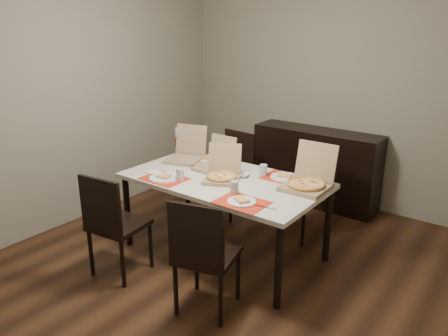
{
  "coord_description": "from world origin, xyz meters",
  "views": [
    {
      "loc": [
        2.09,
        -2.83,
        2.11
      ],
      "look_at": [
        -0.13,
        0.14,
        0.85
      ],
      "focal_mm": 35.0,
      "sensor_mm": 36.0,
      "label": 1
    }
  ],
  "objects_px": {
    "chair_far_left": "(233,169)",
    "dip_bowl": "(242,175)",
    "chair_near_left": "(113,221)",
    "chair_near_right": "(203,252)",
    "dining_table": "(224,185)",
    "chair_far_right": "(311,187)",
    "sideboard": "(315,167)",
    "soda_bottle": "(180,141)",
    "pizza_box_center": "(222,174)"
  },
  "relations": [
    {
      "from": "chair_far_left",
      "to": "dip_bowl",
      "type": "bearing_deg",
      "value": -49.05
    },
    {
      "from": "chair_near_left",
      "to": "chair_far_left",
      "type": "distance_m",
      "value": 1.7
    },
    {
      "from": "dip_bowl",
      "to": "chair_near_right",
      "type": "bearing_deg",
      "value": -71.24
    },
    {
      "from": "dining_table",
      "to": "chair_far_right",
      "type": "distance_m",
      "value": 0.98
    },
    {
      "from": "chair_near_right",
      "to": "chair_far_right",
      "type": "height_order",
      "value": "same"
    },
    {
      "from": "chair_near_left",
      "to": "dip_bowl",
      "type": "distance_m",
      "value": 1.21
    },
    {
      "from": "chair_near_left",
      "to": "chair_far_right",
      "type": "xyz_separation_m",
      "value": [
        0.97,
        1.72,
        0.0
      ]
    },
    {
      "from": "chair_far_left",
      "to": "chair_far_right",
      "type": "relative_size",
      "value": 1.0
    },
    {
      "from": "chair_far_right",
      "to": "dip_bowl",
      "type": "distance_m",
      "value": 0.84
    },
    {
      "from": "sideboard",
      "to": "chair_far_left",
      "type": "bearing_deg",
      "value": -127.47
    },
    {
      "from": "soda_bottle",
      "to": "chair_far_right",
      "type": "bearing_deg",
      "value": 20.79
    },
    {
      "from": "chair_near_right",
      "to": "pizza_box_center",
      "type": "height_order",
      "value": "pizza_box_center"
    },
    {
      "from": "chair_near_left",
      "to": "dip_bowl",
      "type": "xyz_separation_m",
      "value": [
        0.61,
        1.02,
        0.26
      ]
    },
    {
      "from": "dining_table",
      "to": "chair_far_right",
      "type": "xyz_separation_m",
      "value": [
        0.46,
        0.85,
        -0.17
      ]
    },
    {
      "from": "chair_far_right",
      "to": "pizza_box_center",
      "type": "distance_m",
      "value": 1.04
    },
    {
      "from": "dining_table",
      "to": "chair_far_right",
      "type": "relative_size",
      "value": 1.94
    },
    {
      "from": "chair_near_right",
      "to": "soda_bottle",
      "type": "distance_m",
      "value": 1.77
    },
    {
      "from": "chair_near_right",
      "to": "chair_far_left",
      "type": "bearing_deg",
      "value": 119.2
    },
    {
      "from": "dining_table",
      "to": "dip_bowl",
      "type": "xyz_separation_m",
      "value": [
        0.1,
        0.14,
        0.08
      ]
    },
    {
      "from": "dining_table",
      "to": "dip_bowl",
      "type": "distance_m",
      "value": 0.19
    },
    {
      "from": "chair_far_right",
      "to": "sideboard",
      "type": "bearing_deg",
      "value": 112.55
    },
    {
      "from": "chair_near_left",
      "to": "soda_bottle",
      "type": "relative_size",
      "value": 2.75
    },
    {
      "from": "sideboard",
      "to": "dining_table",
      "type": "height_order",
      "value": "sideboard"
    },
    {
      "from": "sideboard",
      "to": "chair_near_right",
      "type": "height_order",
      "value": "chair_near_right"
    },
    {
      "from": "chair_near_right",
      "to": "chair_far_right",
      "type": "bearing_deg",
      "value": 88.64
    },
    {
      "from": "chair_far_right",
      "to": "soda_bottle",
      "type": "distance_m",
      "value": 1.45
    },
    {
      "from": "soda_bottle",
      "to": "chair_near_left",
      "type": "bearing_deg",
      "value": -74.64
    },
    {
      "from": "sideboard",
      "to": "dining_table",
      "type": "bearing_deg",
      "value": -94.69
    },
    {
      "from": "dining_table",
      "to": "chair_near_left",
      "type": "distance_m",
      "value": 1.03
    },
    {
      "from": "dining_table",
      "to": "chair_far_right",
      "type": "height_order",
      "value": "chair_far_right"
    },
    {
      "from": "dining_table",
      "to": "chair_far_left",
      "type": "distance_m",
      "value": 0.97
    },
    {
      "from": "chair_far_left",
      "to": "chair_far_right",
      "type": "distance_m",
      "value": 0.96
    },
    {
      "from": "chair_far_right",
      "to": "chair_far_left",
      "type": "bearing_deg",
      "value": -178.52
    },
    {
      "from": "pizza_box_center",
      "to": "soda_bottle",
      "type": "height_order",
      "value": "soda_bottle"
    },
    {
      "from": "chair_near_left",
      "to": "chair_far_right",
      "type": "relative_size",
      "value": 1.0
    },
    {
      "from": "chair_near_left",
      "to": "dip_bowl",
      "type": "relative_size",
      "value": 6.91
    },
    {
      "from": "dip_bowl",
      "to": "chair_far_left",
      "type": "bearing_deg",
      "value": 130.95
    },
    {
      "from": "chair_near_left",
      "to": "chair_far_left",
      "type": "relative_size",
      "value": 1.0
    },
    {
      "from": "dining_table",
      "to": "chair_near_left",
      "type": "xyz_separation_m",
      "value": [
        -0.51,
        -0.88,
        -0.17
      ]
    },
    {
      "from": "chair_far_left",
      "to": "soda_bottle",
      "type": "relative_size",
      "value": 2.75
    },
    {
      "from": "sideboard",
      "to": "pizza_box_center",
      "type": "bearing_deg",
      "value": -94.28
    },
    {
      "from": "chair_far_left",
      "to": "pizza_box_center",
      "type": "relative_size",
      "value": 2.15
    },
    {
      "from": "pizza_box_center",
      "to": "dip_bowl",
      "type": "bearing_deg",
      "value": 63.43
    },
    {
      "from": "chair_near_left",
      "to": "dining_table",
      "type": "bearing_deg",
      "value": 59.86
    },
    {
      "from": "sideboard",
      "to": "pizza_box_center",
      "type": "distance_m",
      "value": 1.72
    },
    {
      "from": "sideboard",
      "to": "chair_far_right",
      "type": "xyz_separation_m",
      "value": [
        0.33,
        -0.79,
        0.06
      ]
    },
    {
      "from": "dining_table",
      "to": "chair_near_right",
      "type": "distance_m",
      "value": 0.94
    },
    {
      "from": "chair_near_left",
      "to": "chair_near_right",
      "type": "distance_m",
      "value": 0.94
    },
    {
      "from": "pizza_box_center",
      "to": "soda_bottle",
      "type": "bearing_deg",
      "value": 155.56
    },
    {
      "from": "chair_near_right",
      "to": "chair_far_right",
      "type": "xyz_separation_m",
      "value": [
        0.04,
        1.67,
        0.0
      ]
    }
  ]
}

